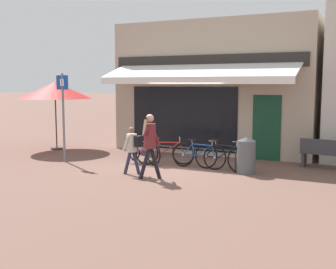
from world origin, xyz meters
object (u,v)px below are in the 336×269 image
at_px(parking_sign, 63,109).
at_px(park_bench, 329,153).
at_px(pedestrian_adult, 150,139).
at_px(litter_bin, 246,155).
at_px(bicycle_black, 222,157).
at_px(bicycle_blue, 199,155).
at_px(bicycle_purple, 144,151).
at_px(bicycle_red, 165,152).
at_px(pedestrian_child, 133,145).
at_px(cafe_parasol, 55,91).

bearing_deg(parking_sign, park_bench, 17.08).
height_order(pedestrian_adult, litter_bin, pedestrian_adult).
relative_size(bicycle_black, park_bench, 1.09).
bearing_deg(park_bench, bicycle_black, -144.72).
distance_m(bicycle_blue, park_bench, 3.76).
distance_m(bicycle_blue, litter_bin, 1.47).
bearing_deg(bicycle_purple, bicycle_black, 25.45).
bearing_deg(bicycle_red, pedestrian_adult, -102.49).
distance_m(bicycle_red, bicycle_black, 1.84).
xyz_separation_m(pedestrian_child, litter_bin, (2.76, 1.45, -0.30)).
xyz_separation_m(bicycle_black, pedestrian_child, (-2.04, -1.55, 0.42)).
bearing_deg(park_bench, litter_bin, -134.98).
distance_m(bicycle_red, pedestrian_child, 1.67).
height_order(pedestrian_child, cafe_parasol, cafe_parasol).
height_order(bicycle_red, pedestrian_adult, pedestrian_adult).
relative_size(bicycle_red, pedestrian_adult, 0.97).
bearing_deg(park_bench, pedestrian_adult, -134.36).
relative_size(litter_bin, park_bench, 0.61).
relative_size(parking_sign, cafe_parasol, 1.03).
distance_m(pedestrian_child, park_bench, 5.66).
height_order(bicycle_blue, bicycle_black, bicycle_black).
bearing_deg(parking_sign, litter_bin, 7.75).
distance_m(litter_bin, parking_sign, 5.84).
relative_size(bicycle_purple, bicycle_red, 0.97).
xyz_separation_m(bicycle_red, litter_bin, (2.56, -0.15, 0.13)).
bearing_deg(bicycle_purple, bicycle_blue, 26.39).
height_order(litter_bin, park_bench, litter_bin).
height_order(pedestrian_adult, parking_sign, parking_sign).
relative_size(parking_sign, park_bench, 1.69).
xyz_separation_m(bicycle_black, park_bench, (2.73, 1.49, 0.07)).
xyz_separation_m(bicycle_black, pedestrian_adult, (-1.36, -1.82, 0.66)).
distance_m(litter_bin, park_bench, 2.56).
bearing_deg(parking_sign, bicycle_blue, 12.22).
xyz_separation_m(pedestrian_adult, litter_bin, (2.08, 1.72, -0.54)).
distance_m(bicycle_black, litter_bin, 0.74).
bearing_deg(park_bench, pedestrian_child, -140.82).
bearing_deg(bicycle_blue, pedestrian_child, -127.44).
height_order(bicycle_blue, litter_bin, litter_bin).
relative_size(bicycle_red, cafe_parasol, 0.61).
xyz_separation_m(parking_sign, cafe_parasol, (-1.91, 1.87, 0.52)).
bearing_deg(bicycle_blue, park_bench, 24.50).
relative_size(bicycle_purple, pedestrian_adult, 0.94).
xyz_separation_m(bicycle_red, parking_sign, (-3.11, -0.92, 1.30)).
xyz_separation_m(bicycle_red, pedestrian_child, (-0.20, -1.60, 0.43)).
distance_m(bicycle_black, pedestrian_child, 2.59).
bearing_deg(park_bench, bicycle_blue, -150.66).
distance_m(bicycle_purple, bicycle_black, 2.58).
distance_m(bicycle_blue, pedestrian_adult, 2.07).
xyz_separation_m(bicycle_purple, cafe_parasol, (-4.27, 0.97, 1.84)).
bearing_deg(parking_sign, bicycle_black, 9.98).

